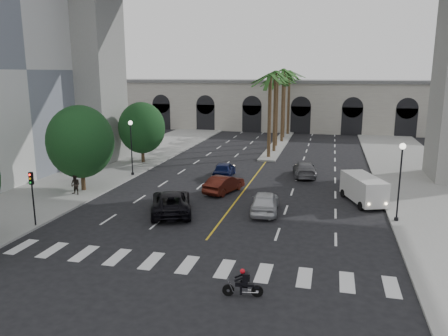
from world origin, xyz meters
TOP-DOWN VIEW (x-y plane):
  - ground at (0.00, 0.00)m, footprint 140.00×140.00m
  - sidewalk_left at (-15.00, 15.00)m, footprint 8.00×100.00m
  - sidewalk_right at (15.00, 15.00)m, footprint 8.00×100.00m
  - median at (0.00, 38.00)m, footprint 2.00×24.00m
  - pier_building at (0.00, 55.00)m, footprint 71.00×10.50m
  - palm_a at (0.00, 28.00)m, footprint 3.20×3.20m
  - palm_b at (0.10, 32.00)m, footprint 3.20×3.20m
  - palm_c at (-0.20, 36.00)m, footprint 3.20×3.20m
  - palm_d at (0.15, 40.00)m, footprint 3.20×3.20m
  - palm_e at (-0.10, 44.00)m, footprint 3.20×3.20m
  - palm_f at (0.20, 48.00)m, footprint 3.20×3.20m
  - street_tree_mid at (-13.00, 10.00)m, footprint 5.44×5.44m
  - street_tree_far at (-13.00, 22.00)m, footprint 5.04×5.04m
  - lamp_post_left_far at (-11.40, 16.00)m, footprint 0.40×0.40m
  - lamp_post_right at (11.40, 8.00)m, footprint 0.40×0.40m
  - traffic_signal_far at (-11.30, 1.50)m, footprint 0.25×0.18m
  - motorcycle_rider at (3.49, -3.99)m, footprint 1.82×0.52m
  - car_a at (2.59, 8.06)m, footprint 2.22×4.74m
  - car_b at (-1.50, 12.53)m, footprint 2.78×4.65m
  - car_c at (-3.84, 6.38)m, footprint 4.51×6.34m
  - car_d at (4.59, 19.89)m, footprint 2.71×5.13m
  - car_e at (-2.79, 17.79)m, footprint 2.07×4.46m
  - cargo_van at (9.51, 12.09)m, footprint 3.38×5.21m
  - pedestrian_b at (-12.83, 8.58)m, footprint 0.86×0.72m

SIDE VIEW (x-z plane):
  - ground at x=0.00m, z-range 0.00..0.00m
  - sidewalk_left at x=-15.00m, z-range 0.00..0.15m
  - sidewalk_right at x=15.00m, z-range 0.00..0.15m
  - median at x=0.00m, z-range 0.00..0.20m
  - motorcycle_rider at x=3.49m, z-range -0.06..1.25m
  - car_d at x=4.59m, z-range 0.00..1.42m
  - car_b at x=-1.50m, z-range 0.00..1.45m
  - car_e at x=-2.79m, z-range 0.00..1.48m
  - car_a at x=2.59m, z-range 0.00..1.57m
  - car_c at x=-3.84m, z-range 0.00..1.60m
  - pedestrian_b at x=-12.83m, z-range 0.15..1.76m
  - cargo_van at x=9.51m, z-range 0.12..2.20m
  - traffic_signal_far at x=-11.30m, z-range 0.69..4.34m
  - lamp_post_left_far at x=-11.40m, z-range 0.55..5.90m
  - lamp_post_right at x=11.40m, z-range 0.55..5.90m
  - street_tree_far at x=-13.00m, z-range 0.56..7.24m
  - street_tree_mid at x=-13.00m, z-range 0.61..7.81m
  - pier_building at x=0.00m, z-range 0.02..8.52m
  - palm_c at x=-0.20m, z-range 3.86..13.96m
  - palm_a at x=0.00m, z-range 3.95..14.25m
  - palm_e at x=-0.10m, z-range 3.99..14.39m
  - palm_b at x=0.10m, z-range 4.07..14.67m
  - palm_f at x=0.20m, z-range 4.11..14.81m
  - palm_d at x=0.15m, z-range 4.20..15.10m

